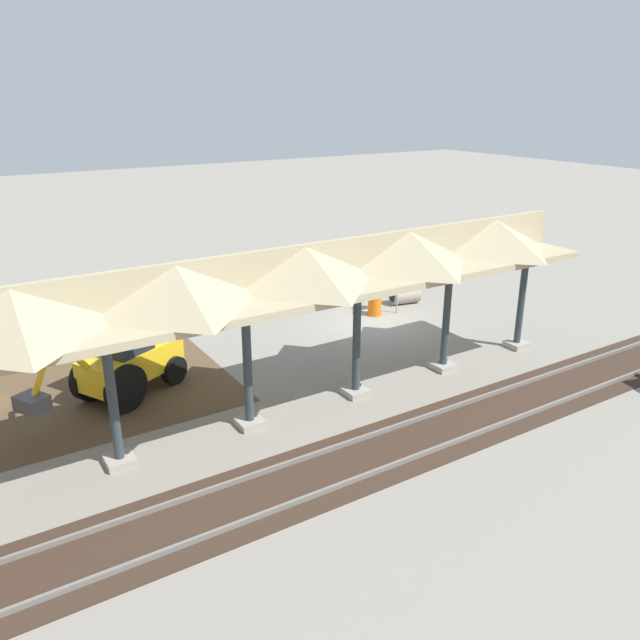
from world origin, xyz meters
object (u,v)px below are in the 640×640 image
object	(u,v)px
backhoe	(127,356)
stop_sign	(398,271)
traffic_barrel	(375,305)
concrete_pipe	(405,295)

from	to	relation	value
backhoe	stop_sign	bearing A→B (deg)	-172.37
backhoe	traffic_barrel	world-z (taller)	backhoe
stop_sign	backhoe	bearing A→B (deg)	7.63
backhoe	concrete_pipe	xyz separation A→B (m)	(-12.68, -2.35, -0.88)
traffic_barrel	concrete_pipe	bearing A→B (deg)	-165.48
traffic_barrel	stop_sign	bearing A→B (deg)	163.84
stop_sign	traffic_barrel	xyz separation A→B (m)	(0.95, -0.27, -1.35)
stop_sign	traffic_barrel	bearing A→B (deg)	-16.16
concrete_pipe	traffic_barrel	xyz separation A→B (m)	(2.03, 0.52, 0.07)
stop_sign	concrete_pipe	world-z (taller)	stop_sign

